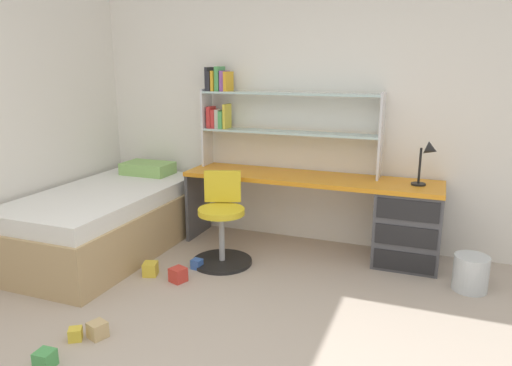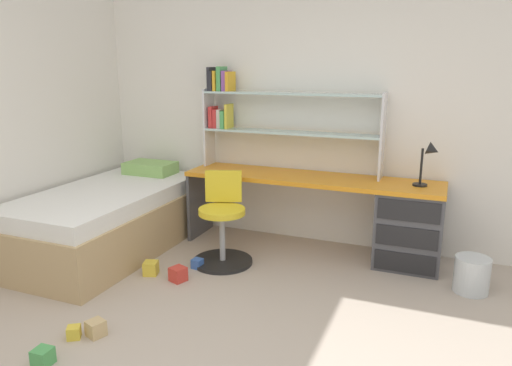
{
  "view_description": "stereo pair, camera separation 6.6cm",
  "coord_description": "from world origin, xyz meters",
  "px_view_note": "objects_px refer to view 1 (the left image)",
  "views": [
    {
      "loc": [
        1.07,
        -1.84,
        1.69
      ],
      "look_at": [
        -0.24,
        1.57,
        0.78
      ],
      "focal_mm": 33.66,
      "sensor_mm": 36.0,
      "label": 1
    },
    {
      "loc": [
        1.14,
        -1.82,
        1.69
      ],
      "look_at": [
        -0.24,
        1.57,
        0.78
      ],
      "focal_mm": 33.66,
      "sensor_mm": 36.0,
      "label": 2
    }
  ],
  "objects_px": {
    "toy_block_green_1": "(45,359)",
    "toy_block_blue_2": "(197,264)",
    "toy_block_red_4": "(178,275)",
    "bookshelf_hutch": "(262,111)",
    "toy_block_yellow_5": "(150,269)",
    "waste_bin": "(471,273)",
    "bed_platform": "(107,220)",
    "desk": "(378,216)",
    "swivel_chair": "(222,228)",
    "toy_block_yellow_0": "(75,334)",
    "desk_lamp": "(428,157)",
    "toy_block_natural_3": "(98,330)"
  },
  "relations": [
    {
      "from": "bed_platform",
      "to": "toy_block_yellow_5",
      "type": "height_order",
      "value": "bed_platform"
    },
    {
      "from": "desk_lamp",
      "to": "toy_block_green_1",
      "type": "distance_m",
      "value": 3.12
    },
    {
      "from": "desk_lamp",
      "to": "toy_block_red_4",
      "type": "relative_size",
      "value": 3.37
    },
    {
      "from": "bookshelf_hutch",
      "to": "toy_block_natural_3",
      "type": "bearing_deg",
      "value": -99.17
    },
    {
      "from": "bookshelf_hutch",
      "to": "toy_block_red_4",
      "type": "bearing_deg",
      "value": -102.8
    },
    {
      "from": "toy_block_natural_3",
      "to": "toy_block_yellow_5",
      "type": "distance_m",
      "value": 0.94
    },
    {
      "from": "waste_bin",
      "to": "desk",
      "type": "bearing_deg",
      "value": 154.54
    },
    {
      "from": "toy_block_blue_2",
      "to": "toy_block_yellow_5",
      "type": "height_order",
      "value": "toy_block_yellow_5"
    },
    {
      "from": "bed_platform",
      "to": "toy_block_green_1",
      "type": "xyz_separation_m",
      "value": [
        0.81,
        -1.61,
        -0.24
      ]
    },
    {
      "from": "waste_bin",
      "to": "toy_block_natural_3",
      "type": "relative_size",
      "value": 2.68
    },
    {
      "from": "swivel_chair",
      "to": "toy_block_yellow_5",
      "type": "height_order",
      "value": "swivel_chair"
    },
    {
      "from": "desk",
      "to": "toy_block_yellow_5",
      "type": "distance_m",
      "value": 2.0
    },
    {
      "from": "desk",
      "to": "desk_lamp",
      "type": "bearing_deg",
      "value": -2.58
    },
    {
      "from": "toy_block_green_1",
      "to": "toy_block_yellow_5",
      "type": "height_order",
      "value": "toy_block_yellow_5"
    },
    {
      "from": "bookshelf_hutch",
      "to": "toy_block_yellow_0",
      "type": "height_order",
      "value": "bookshelf_hutch"
    },
    {
      "from": "bed_platform",
      "to": "swivel_chair",
      "type": "bearing_deg",
      "value": 6.72
    },
    {
      "from": "desk",
      "to": "toy_block_yellow_0",
      "type": "height_order",
      "value": "desk"
    },
    {
      "from": "toy_block_yellow_5",
      "to": "waste_bin",
      "type": "bearing_deg",
      "value": 15.2
    },
    {
      "from": "toy_block_green_1",
      "to": "toy_block_blue_2",
      "type": "xyz_separation_m",
      "value": [
        0.16,
        1.53,
        -0.01
      ]
    },
    {
      "from": "desk",
      "to": "toy_block_yellow_5",
      "type": "xyz_separation_m",
      "value": [
        -1.68,
        -1.02,
        -0.35
      ]
    },
    {
      "from": "desk",
      "to": "desk_lamp",
      "type": "xyz_separation_m",
      "value": [
        0.37,
        -0.02,
        0.55
      ]
    },
    {
      "from": "desk",
      "to": "desk_lamp",
      "type": "relative_size",
      "value": 6.04
    },
    {
      "from": "bed_platform",
      "to": "toy_block_red_4",
      "type": "xyz_separation_m",
      "value": [
        0.95,
        -0.35,
        -0.23
      ]
    },
    {
      "from": "bookshelf_hutch",
      "to": "toy_block_blue_2",
      "type": "xyz_separation_m",
      "value": [
        -0.25,
        -0.92,
        -1.23
      ]
    },
    {
      "from": "toy_block_green_1",
      "to": "toy_block_red_4",
      "type": "distance_m",
      "value": 1.26
    },
    {
      "from": "toy_block_green_1",
      "to": "bookshelf_hutch",
      "type": "bearing_deg",
      "value": 80.45
    },
    {
      "from": "bed_platform",
      "to": "toy_block_red_4",
      "type": "relative_size",
      "value": 17.08
    },
    {
      "from": "toy_block_red_4",
      "to": "toy_block_natural_3",
      "type": "bearing_deg",
      "value": -94.22
    },
    {
      "from": "swivel_chair",
      "to": "toy_block_yellow_5",
      "type": "distance_m",
      "value": 0.69
    },
    {
      "from": "waste_bin",
      "to": "toy_block_yellow_0",
      "type": "distance_m",
      "value": 2.87
    },
    {
      "from": "swivel_chair",
      "to": "toy_block_red_4",
      "type": "bearing_deg",
      "value": -108.6
    },
    {
      "from": "waste_bin",
      "to": "desk_lamp",
      "type": "bearing_deg",
      "value": 138.19
    },
    {
      "from": "waste_bin",
      "to": "toy_block_red_4",
      "type": "relative_size",
      "value": 2.43
    },
    {
      "from": "bookshelf_hutch",
      "to": "toy_block_yellow_5",
      "type": "xyz_separation_m",
      "value": [
        -0.54,
        -1.17,
        -1.21
      ]
    },
    {
      "from": "toy_block_natural_3",
      "to": "toy_block_yellow_5",
      "type": "height_order",
      "value": "toy_block_yellow_5"
    },
    {
      "from": "bed_platform",
      "to": "toy_block_natural_3",
      "type": "height_order",
      "value": "bed_platform"
    },
    {
      "from": "toy_block_natural_3",
      "to": "toy_block_yellow_0",
      "type": "bearing_deg",
      "value": -145.49
    },
    {
      "from": "toy_block_natural_3",
      "to": "toy_block_blue_2",
      "type": "bearing_deg",
      "value": 85.72
    },
    {
      "from": "toy_block_blue_2",
      "to": "toy_block_red_4",
      "type": "bearing_deg",
      "value": -94.46
    },
    {
      "from": "toy_block_blue_2",
      "to": "swivel_chair",
      "type": "bearing_deg",
      "value": 55.86
    },
    {
      "from": "bed_platform",
      "to": "toy_block_yellow_5",
      "type": "bearing_deg",
      "value": -26.27
    },
    {
      "from": "toy_block_red_4",
      "to": "toy_block_yellow_5",
      "type": "relative_size",
      "value": 1.03
    },
    {
      "from": "toy_block_yellow_0",
      "to": "toy_block_natural_3",
      "type": "relative_size",
      "value": 0.78
    },
    {
      "from": "toy_block_blue_2",
      "to": "toy_block_red_4",
      "type": "height_order",
      "value": "toy_block_red_4"
    },
    {
      "from": "desk",
      "to": "toy_block_green_1",
      "type": "relative_size",
      "value": 22.83
    },
    {
      "from": "toy_block_yellow_0",
      "to": "toy_block_green_1",
      "type": "height_order",
      "value": "toy_block_green_1"
    },
    {
      "from": "swivel_chair",
      "to": "toy_block_natural_3",
      "type": "distance_m",
      "value": 1.42
    },
    {
      "from": "bed_platform",
      "to": "waste_bin",
      "type": "xyz_separation_m",
      "value": [
        3.12,
        0.33,
        -0.15
      ]
    },
    {
      "from": "desk",
      "to": "toy_block_blue_2",
      "type": "xyz_separation_m",
      "value": [
        -1.39,
        -0.77,
        -0.36
      ]
    },
    {
      "from": "waste_bin",
      "to": "toy_block_yellow_5",
      "type": "relative_size",
      "value": 2.49
    }
  ]
}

